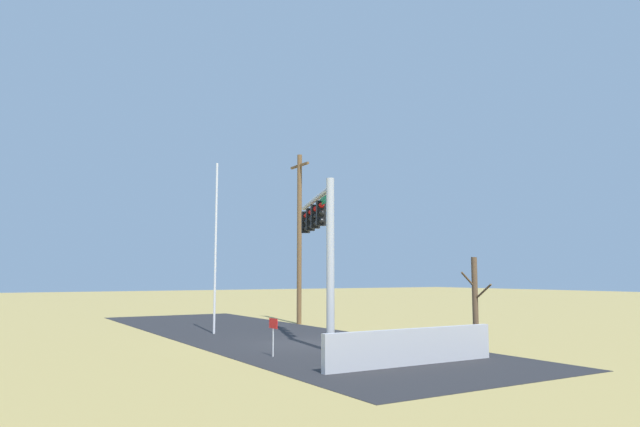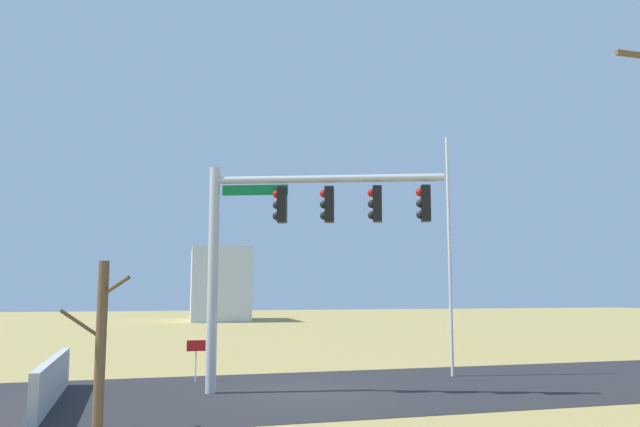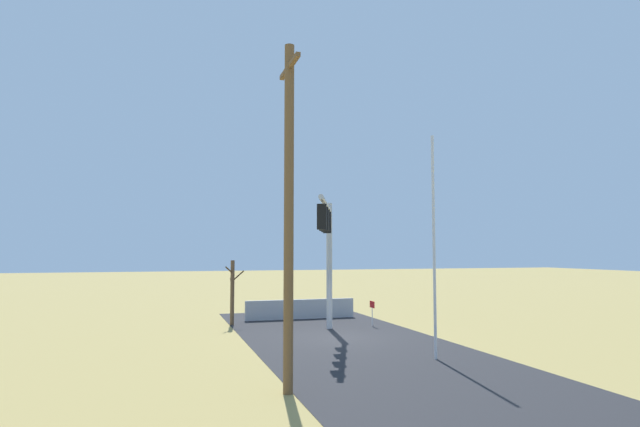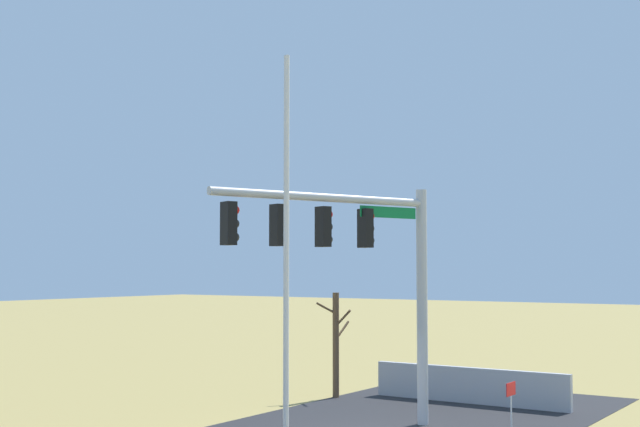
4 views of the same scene
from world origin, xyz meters
TOP-DOWN VIEW (x-y plane):
  - ground_plane at (0.00, 0.00)m, footprint 160.00×160.00m
  - road_surface at (-4.00, 0.00)m, footprint 28.00×8.00m
  - sidewalk_corner at (3.55, -0.41)m, footprint 6.00×6.00m
  - retaining_fence at (6.38, -0.01)m, footprint 0.20×6.08m
  - signal_mast at (0.59, 0.33)m, footprint 5.96×2.44m
  - flagpole at (-5.20, -1.71)m, footprint 0.10×0.10m
  - bare_tree at (5.14, 3.88)m, footprint 1.27×1.02m
  - open_sign at (2.73, -2.70)m, footprint 0.56×0.04m
  - distant_building at (-3.30, -45.22)m, footprint 6.11×10.61m

SIDE VIEW (x-z plane):
  - ground_plane at x=0.00m, z-range 0.00..0.00m
  - sidewalk_corner at x=3.55m, z-range 0.00..0.01m
  - road_surface at x=-4.00m, z-range 0.00..0.01m
  - retaining_fence at x=6.38m, z-range 0.00..1.06m
  - open_sign at x=2.73m, z-range 0.30..1.52m
  - bare_tree at x=5.14m, z-range 0.06..3.30m
  - distant_building at x=-3.30m, z-range 0.00..6.83m
  - flagpole at x=-5.20m, z-range 0.00..7.74m
  - signal_mast at x=0.59m, z-range 1.34..7.36m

